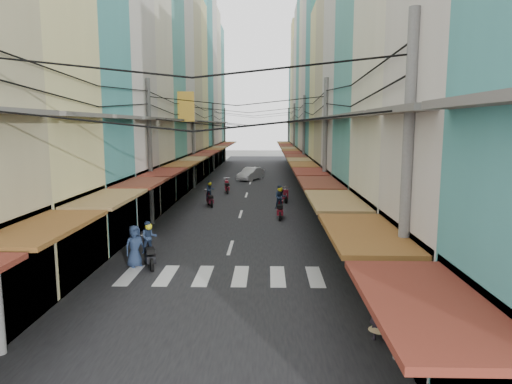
% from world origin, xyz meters
% --- Properties ---
extents(ground, '(160.00, 160.00, 0.00)m').
position_xyz_m(ground, '(0.00, 0.00, 0.00)').
color(ground, slate).
rests_on(ground, ground).
extents(road, '(10.00, 80.00, 0.02)m').
position_xyz_m(road, '(0.00, 20.00, 0.01)').
color(road, black).
rests_on(road, ground).
extents(sidewalk_left, '(3.00, 80.00, 0.06)m').
position_xyz_m(sidewalk_left, '(-6.50, 20.00, 0.03)').
color(sidewalk_left, gray).
rests_on(sidewalk_left, ground).
extents(sidewalk_right, '(3.00, 80.00, 0.06)m').
position_xyz_m(sidewalk_right, '(6.50, 20.00, 0.03)').
color(sidewalk_right, gray).
rests_on(sidewalk_right, ground).
extents(crosswalk, '(7.55, 2.40, 0.01)m').
position_xyz_m(crosswalk, '(-0.00, -6.00, 0.03)').
color(crosswalk, silver).
rests_on(crosswalk, ground).
extents(building_row_left, '(7.80, 67.67, 23.70)m').
position_xyz_m(building_row_left, '(-7.92, 16.56, 9.78)').
color(building_row_left, beige).
rests_on(building_row_left, ground).
extents(building_row_right, '(7.80, 68.98, 22.59)m').
position_xyz_m(building_row_right, '(7.92, 16.45, 9.41)').
color(building_row_right, teal).
rests_on(building_row_right, ground).
extents(utility_poles, '(10.20, 66.13, 8.20)m').
position_xyz_m(utility_poles, '(0.00, 15.01, 6.59)').
color(utility_poles, slate).
rests_on(utility_poles, ground).
extents(white_car, '(4.93, 3.48, 1.62)m').
position_xyz_m(white_car, '(-0.03, 24.21, 0.00)').
color(white_car, silver).
rests_on(white_car, ground).
extents(bicycle, '(1.46, 0.58, 0.99)m').
position_xyz_m(bicycle, '(7.50, 3.00, 0.00)').
color(bicycle, black).
rests_on(bicycle, ground).
extents(moving_scooters, '(6.37, 21.93, 2.01)m').
position_xyz_m(moving_scooters, '(-0.27, 5.45, 0.56)').
color(moving_scooters, black).
rests_on(moving_scooters, ground).
extents(parked_scooters, '(12.77, 14.90, 0.97)m').
position_xyz_m(parked_scooters, '(4.08, -3.92, 0.46)').
color(parked_scooters, black).
rests_on(parked_scooters, ground).
extents(pedestrians, '(12.42, 23.94, 2.17)m').
position_xyz_m(pedestrians, '(-4.43, 2.32, 1.03)').
color(pedestrians, '#28202B').
rests_on(pedestrians, ground).
extents(market_umbrella, '(2.43, 2.43, 2.56)m').
position_xyz_m(market_umbrella, '(6.57, -3.50, 2.26)').
color(market_umbrella, '#B2B2B7').
rests_on(market_umbrella, ground).
extents(traffic_sign, '(0.10, 0.65, 2.97)m').
position_xyz_m(traffic_sign, '(5.72, -5.07, 2.17)').
color(traffic_sign, slate).
rests_on(traffic_sign, ground).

